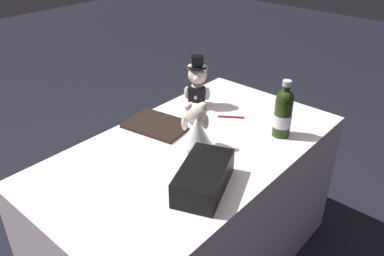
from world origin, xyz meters
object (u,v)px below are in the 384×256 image
teddy_bear_groom (197,86)px  gift_case_black (204,177)px  guestbook (158,125)px  signing_pen (230,117)px  champagne_bottle (283,113)px  teddy_bear_bride (196,130)px

teddy_bear_groom → gift_case_black: size_ratio=0.82×
teddy_bear_groom → guestbook: size_ratio=0.93×
teddy_bear_groom → guestbook: teddy_bear_groom is taller
gift_case_black → guestbook: 0.54m
teddy_bear_groom → gift_case_black: teddy_bear_groom is taller
signing_pen → gift_case_black: size_ratio=0.35×
teddy_bear_groom → champagne_bottle: (0.03, -0.51, 0.00)m
teddy_bear_groom → teddy_bear_bride: teddy_bear_groom is taller
gift_case_black → signing_pen: bearing=26.5°
gift_case_black → guestbook: bearing=65.1°
gift_case_black → teddy_bear_groom: bearing=42.6°
signing_pen → gift_case_black: (-0.54, -0.27, 0.05)m
champagne_bottle → guestbook: bearing=123.2°
teddy_bear_groom → champagne_bottle: size_ratio=1.01×
champagne_bottle → gift_case_black: size_ratio=0.81×
champagne_bottle → gift_case_black: 0.57m
teddy_bear_groom → signing_pen: 0.25m
signing_pen → champagne_bottle: bearing=-86.3°
teddy_bear_bride → champagne_bottle: bearing=-31.8°
teddy_bear_groom → signing_pen: teddy_bear_groom is taller
champagne_bottle → teddy_bear_groom: bearing=92.9°
teddy_bear_groom → gift_case_black: bearing=-137.4°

